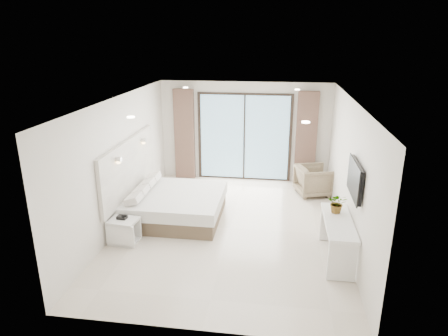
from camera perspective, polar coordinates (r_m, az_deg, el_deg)
The scene contains 8 objects.
ground at distance 8.49m, azimuth 0.88°, elevation -8.58°, with size 6.20×6.20×0.00m, color beige.
room_shell at distance 8.65m, azimuth 0.26°, elevation 3.21°, with size 4.62×6.22×2.72m.
bed at distance 8.88m, azimuth -7.10°, elevation -5.28°, with size 2.06×1.96×0.71m.
nightstand at distance 8.07m, azimuth -14.09°, elevation -8.73°, with size 0.57×0.49×0.48m.
phone at distance 8.00m, azimuth -14.36°, elevation -6.83°, with size 0.18×0.14×0.06m, color black.
console_desk at distance 7.43m, azimuth 15.94°, elevation -8.66°, with size 0.48×1.53×0.77m.
plant at distance 7.57m, azimuth 15.88°, elevation -5.13°, with size 0.34×0.38×0.29m, color #33662D.
armchair at distance 10.30m, azimuth 12.69°, elevation -1.56°, with size 0.80×0.75×0.82m, color #817654.
Camera 1 is at (0.93, -7.50, 3.86)m, focal length 32.00 mm.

